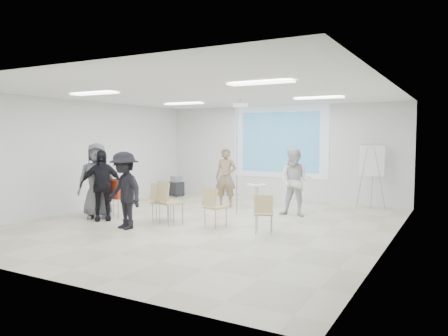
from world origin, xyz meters
The scene contains 30 objects.
floor centered at (0.00, 0.00, -0.05)m, with size 8.00×9.00×0.10m, color beige.
ceiling centered at (0.00, 0.00, 3.05)m, with size 8.00×9.00×0.10m, color white.
wall_back centered at (0.00, 4.55, 1.50)m, with size 8.00×0.10×3.00m, color silver.
wall_left centered at (-4.05, 0.00, 1.50)m, with size 0.10×9.00×3.00m, color silver.
wall_right centered at (4.05, 0.00, 1.50)m, with size 0.10×9.00×3.00m, color silver.
projection_halo centered at (0.00, 4.49, 1.85)m, with size 3.20×0.01×2.30m, color silver.
projection_image centered at (0.00, 4.47, 1.85)m, with size 2.60×0.01×1.90m, color teal.
pedestal_table centered at (0.07, 2.59, 0.39)m, with size 0.67×0.67×0.70m.
player_left centered at (-0.80, 2.37, 0.97)m, with size 0.71×0.48×1.94m, color #8E7557.
player_right centered at (1.44, 1.93, 0.97)m, with size 0.94×0.75×1.95m, color white.
controller_left centered at (-0.62, 2.62, 1.28)m, with size 0.04×0.13×0.04m, color white.
controller_right centered at (1.26, 2.18, 1.31)m, with size 0.04×0.13×0.04m, color white.
chair_far_left centered at (-2.95, -0.35, 0.47)m, with size 0.49×0.51×0.80m.
chair_left_mid centered at (-2.39, -0.39, 0.58)m, with size 0.58×0.60×0.98m.
chair_left_inner centered at (-1.08, -0.33, 0.55)m, with size 0.59×0.60×0.93m.
chair_center centered at (-0.72, -0.56, 0.60)m, with size 0.62×0.64×1.01m.
chair_right_inner centered at (0.33, -0.30, 0.53)m, with size 0.52×0.54×0.89m.
chair_right_far centered at (1.58, -0.34, 0.49)m, with size 0.50×0.52×0.83m.
red_jacket centered at (-2.36, -0.53, 0.72)m, with size 0.46×0.11×0.44m, color #B22D15.
laptop centered at (-1.12, -0.24, 0.50)m, with size 0.34×0.25×0.03m, color black.
audience_left centered at (-2.45, -0.87, 0.98)m, with size 1.14×0.68×1.95m, color black.
audience_mid centered at (-1.32, -1.34, 0.96)m, with size 1.25×0.68×1.93m, color black.
audience_outer centered at (-2.79, -0.69, 1.05)m, with size 1.02×0.67×2.10m, color slate.
flipchart_easel centered at (2.93, 4.01, 1.38)m, with size 0.81×0.61×1.87m.
av_cart centered at (-3.37, 3.54, 0.31)m, with size 0.55×0.49×0.68m.
ceiling_projector centered at (0.10, 1.49, 2.69)m, with size 0.30×0.25×3.00m.
fluor_panel_nw centered at (-2.00, 2.00, 2.97)m, with size 1.20×0.30×0.02m, color white.
fluor_panel_ne centered at (2.00, 2.00, 2.97)m, with size 1.20×0.30×0.02m, color white.
fluor_panel_sw centered at (-2.00, -1.50, 2.97)m, with size 1.20×0.30×0.02m, color white.
fluor_panel_se centered at (2.00, -1.50, 2.97)m, with size 1.20×0.30×0.02m, color white.
Camera 1 is at (5.19, -8.60, 2.04)m, focal length 35.00 mm.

